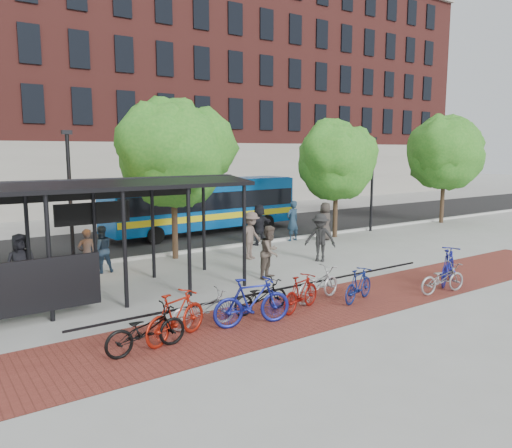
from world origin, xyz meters
TOP-DOWN VIEW (x-y plane):
  - ground at (0.00, 0.00)m, footprint 160.00×160.00m
  - asphalt_street at (0.00, 8.00)m, footprint 160.00×8.00m
  - curb at (0.00, 4.00)m, footprint 160.00×0.25m
  - brick_strip at (-2.00, -5.00)m, footprint 24.00×3.00m
  - bike_rack_rail at (-3.30, -4.10)m, footprint 12.00×0.05m
  - building_brick at (10.00, 26.00)m, footprint 55.00×14.00m
  - bus_shelter at (-8.13, -0.48)m, footprint 10.60×3.07m
  - tree_b at (-2.90, 3.35)m, footprint 5.15×4.20m
  - tree_c at (6.09, 3.35)m, footprint 4.66×3.80m
  - tree_d at (15.10, 3.35)m, footprint 5.39×4.40m
  - lamp_post_left at (-7.00, 3.60)m, footprint 0.35×0.20m
  - lamp_post_right at (9.00, 3.60)m, footprint 0.35×0.20m
  - bus at (0.95, 8.06)m, footprint 10.86×3.07m
  - bike_0 at (-7.78, -5.14)m, footprint 1.95×0.79m
  - bike_1 at (-6.94, -4.91)m, footprint 2.02×1.23m
  - bike_2 at (-5.99, -4.48)m, footprint 1.81×0.70m
  - bike_3 at (-4.93, -5.10)m, footprint 2.16×1.00m
  - bike_4 at (-4.15, -4.39)m, footprint 1.75×0.62m
  - bike_5 at (-3.14, -4.89)m, footprint 1.76×0.97m
  - bike_6 at (-2.14, -4.46)m, footprint 1.99×1.01m
  - bike_7 at (-1.20, -5.20)m, footprint 1.71×0.94m
  - bike_10 at (1.57, -6.09)m, footprint 1.85×0.86m
  - bike_11 at (2.66, -5.54)m, footprint 2.11×1.37m
  - pedestrian_0 at (-9.18, 1.17)m, footprint 1.00×0.71m
  - pedestrian_1 at (-6.97, 1.95)m, footprint 0.68×0.49m
  - pedestrian_2 at (-6.27, 2.60)m, footprint 0.85×0.67m
  - pedestrian_3 at (-0.51, 1.41)m, footprint 1.45×1.19m
  - pedestrian_5 at (1.58, 3.80)m, footprint 1.83×0.79m
  - pedestrian_6 at (4.95, 2.90)m, footprint 1.03×0.79m
  - pedestrian_7 at (3.54, 3.71)m, footprint 0.76×0.53m
  - pedestrian_8 at (-1.70, -1.50)m, footprint 1.12×1.03m
  - pedestrian_9 at (1.52, -0.52)m, footprint 1.31×1.42m

SIDE VIEW (x-z plane):
  - ground at x=0.00m, z-range 0.00..0.00m
  - bike_rack_rail at x=-3.30m, z-range -0.47..0.47m
  - brick_strip at x=-2.00m, z-range 0.00..0.01m
  - asphalt_street at x=0.00m, z-range 0.00..0.01m
  - curb at x=0.00m, z-range 0.00..0.12m
  - bike_4 at x=-4.15m, z-range 0.00..0.91m
  - bike_2 at x=-5.99m, z-range 0.00..0.93m
  - bike_10 at x=1.57m, z-range 0.00..0.94m
  - bike_7 at x=-1.20m, z-range 0.00..0.99m
  - bike_6 at x=-2.14m, z-range 0.00..1.00m
  - bike_0 at x=-7.78m, z-range 0.00..1.01m
  - bike_5 at x=-3.14m, z-range 0.00..1.02m
  - bike_1 at x=-6.94m, z-range 0.00..1.18m
  - bike_11 at x=2.66m, z-range 0.00..1.23m
  - bike_3 at x=-4.93m, z-range 0.00..1.25m
  - pedestrian_2 at x=-6.27m, z-range 0.00..1.72m
  - pedestrian_1 at x=-6.97m, z-range 0.00..1.76m
  - pedestrian_8 at x=-1.70m, z-range 0.00..1.84m
  - pedestrian_6 at x=4.95m, z-range 0.00..1.89m
  - pedestrian_5 at x=1.58m, z-range 0.00..1.91m
  - pedestrian_0 at x=-9.18m, z-range 0.00..1.92m
  - pedestrian_9 at x=1.52m, z-range 0.00..1.92m
  - pedestrian_3 at x=-0.51m, z-range 0.00..1.95m
  - pedestrian_7 at x=3.54m, z-range 0.00..1.98m
  - bus at x=0.95m, z-range 0.21..3.11m
  - lamp_post_left at x=-7.00m, z-range 0.18..5.31m
  - lamp_post_right at x=9.00m, z-range 0.18..5.31m
  - bus_shelter at x=-8.13m, z-range 1.20..4.80m
  - tree_c at x=6.09m, z-range 1.09..7.02m
  - tree_b at x=-2.90m, z-range 1.22..7.69m
  - tree_d at x=15.10m, z-range 1.19..7.74m
  - building_brick at x=10.00m, z-range 0.00..20.00m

